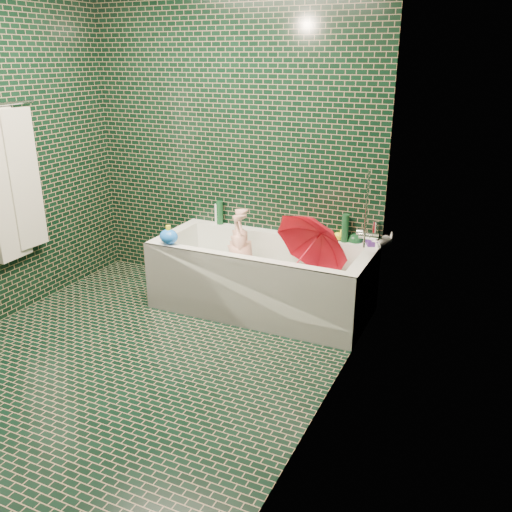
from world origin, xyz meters
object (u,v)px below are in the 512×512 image
at_px(bathtub, 261,285).
at_px(bath_toy, 169,236).
at_px(rubber_duck, 339,235).
at_px(umbrella, 305,254).
at_px(child, 245,269).

relative_size(bathtub, bath_toy, 9.93).
bearing_deg(bathtub, rubber_duck, 34.74).
relative_size(bathtub, umbrella, 2.89).
xyz_separation_m(child, umbrella, (0.52, -0.04, 0.22)).
height_order(bathtub, rubber_duck, rubber_duck).
bearing_deg(bath_toy, rubber_duck, 16.99).
distance_m(bathtub, bath_toy, 0.82).
xyz_separation_m(bathtub, umbrella, (0.36, -0.01, 0.32)).
bearing_deg(rubber_duck, child, -171.78).
distance_m(child, bath_toy, 0.66).
height_order(bathtub, child, bathtub).
relative_size(bathtub, child, 1.81).
height_order(bathtub, bath_toy, bath_toy).
xyz_separation_m(umbrella, bath_toy, (-1.02, -0.28, 0.08)).
bearing_deg(bathtub, umbrella, -1.50).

